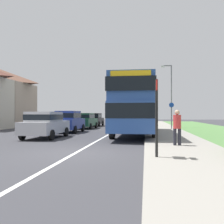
# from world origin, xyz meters

# --- Properties ---
(ground_plane) EXTENTS (120.00, 120.00, 0.00)m
(ground_plane) POSITION_xyz_m (0.00, 0.00, 0.00)
(ground_plane) COLOR #38383D
(lane_marking_centre) EXTENTS (0.14, 60.00, 0.01)m
(lane_marking_centre) POSITION_xyz_m (0.00, 8.00, 0.00)
(lane_marking_centre) COLOR silver
(lane_marking_centre) RESTS_ON ground_plane
(pavement_near_side) EXTENTS (3.20, 68.00, 0.12)m
(pavement_near_side) POSITION_xyz_m (4.20, 6.00, 0.06)
(pavement_near_side) COLOR gray
(pavement_near_side) RESTS_ON ground_plane
(double_decker_bus) EXTENTS (2.80, 11.50, 3.70)m
(double_decker_bus) POSITION_xyz_m (1.92, 8.80, 2.14)
(double_decker_bus) COLOR #284C93
(double_decker_bus) RESTS_ON ground_plane
(parked_car_silver) EXTENTS (1.96, 4.21, 1.62)m
(parked_car_silver) POSITION_xyz_m (-3.49, 5.59, 0.89)
(parked_car_silver) COLOR #B7B7BC
(parked_car_silver) RESTS_ON ground_plane
(parked_car_blue) EXTENTS (1.87, 4.03, 1.73)m
(parked_car_blue) POSITION_xyz_m (-3.50, 10.46, 0.94)
(parked_car_blue) COLOR navy
(parked_car_blue) RESTS_ON ground_plane
(parked_car_dark_green) EXTENTS (1.97, 4.59, 1.57)m
(parked_car_dark_green) POSITION_xyz_m (-3.49, 15.81, 0.87)
(parked_car_dark_green) COLOR #19472D
(parked_car_dark_green) RESTS_ON ground_plane
(parked_car_black) EXTENTS (1.89, 4.22, 1.58)m
(parked_car_black) POSITION_xyz_m (-3.59, 21.10, 0.87)
(parked_car_black) COLOR black
(parked_car_black) RESTS_ON ground_plane
(pedestrian_at_stop) EXTENTS (0.34, 0.34, 1.67)m
(pedestrian_at_stop) POSITION_xyz_m (4.02, 1.98, 0.98)
(pedestrian_at_stop) COLOR #23232D
(pedestrian_at_stop) RESTS_ON ground_plane
(bus_stop_sign) EXTENTS (0.09, 0.52, 2.60)m
(bus_stop_sign) POSITION_xyz_m (3.00, -1.20, 1.54)
(bus_stop_sign) COLOR black
(bus_stop_sign) RESTS_ON ground_plane
(cycle_route_sign) EXTENTS (0.44, 0.08, 2.52)m
(cycle_route_sign) POSITION_xyz_m (4.98, 14.10, 1.43)
(cycle_route_sign) COLOR slate
(cycle_route_sign) RESTS_ON ground_plane
(street_lamp_mid) EXTENTS (1.14, 0.20, 6.64)m
(street_lamp_mid) POSITION_xyz_m (5.24, 17.94, 3.86)
(street_lamp_mid) COLOR slate
(street_lamp_mid) RESTS_ON ground_plane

